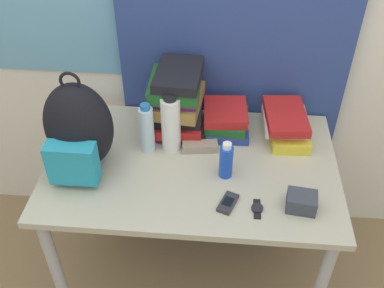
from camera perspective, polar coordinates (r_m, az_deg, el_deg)
The scene contains 14 objects.
wall_back at distance 1.98m, azimuth 1.07°, elevation 17.66°, with size 6.00×0.06×2.50m.
curtain_blue at distance 1.93m, azimuth 5.71°, elevation 16.80°, with size 1.01×0.04×2.50m.
desk at distance 1.92m, azimuth 0.00°, elevation -4.46°, with size 1.19×0.75×0.75m.
backpack at distance 1.78m, azimuth -14.25°, elevation 1.77°, with size 0.27×0.27×0.43m.
book_stack_left at distance 1.94m, azimuth -1.90°, elevation 5.60°, with size 0.23×0.29×0.31m.
book_stack_center at distance 1.99m, azimuth 4.41°, elevation 3.13°, with size 0.21×0.23×0.12m.
book_stack_right at distance 2.00m, azimuth 11.92°, elevation 2.56°, with size 0.20×0.28×0.12m.
water_bottle at distance 1.86m, azimuth -5.75°, elevation 1.91°, with size 0.06×0.06×0.23m.
sports_bottle at distance 1.85m, azimuth -2.70°, elevation 2.61°, with size 0.08×0.08×0.27m.
sunscreen_bottle at distance 1.76m, azimuth 4.35°, elevation -2.14°, with size 0.05×0.05×0.16m.
cell_phone at distance 1.69m, azimuth 4.59°, elevation -7.47°, with size 0.09×0.11×0.02m.
sunglasses_case at distance 1.90m, azimuth 1.01°, elevation -0.33°, with size 0.16×0.07×0.04m.
camera_pouch at distance 1.70m, azimuth 13.73°, elevation -7.13°, with size 0.12×0.10×0.06m.
wristwatch at distance 1.69m, azimuth 8.28°, elevation -8.11°, with size 0.04×0.10×0.01m.
Camera 1 is at (0.12, -0.99, 2.00)m, focal length 42.00 mm.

